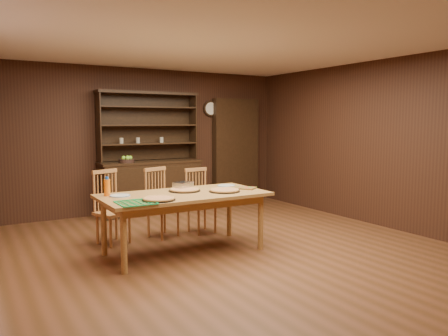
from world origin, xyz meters
TOP-DOWN VIEW (x-y plane):
  - floor at (0.00, 0.00)m, footprint 6.00×6.00m
  - room_shell at (0.00, 0.00)m, footprint 6.00×6.00m
  - china_hutch at (-0.00, 2.75)m, footprint 1.84×0.52m
  - doorway at (1.90, 2.90)m, footprint 1.00×0.18m
  - wall_clock at (1.35, 2.96)m, footprint 0.30×0.05m
  - dining_table at (-0.53, 0.25)m, footprint 2.05×1.02m
  - chair_left at (-1.20, 1.16)m, footprint 0.52×0.50m
  - chair_center at (-0.48, 1.15)m, footprint 0.50×0.49m
  - chair_right at (0.12, 1.09)m, footprint 0.42×0.41m
  - pizza_left at (-0.99, -0.05)m, footprint 0.38×0.38m
  - pizza_right at (-0.03, 0.10)m, footprint 0.40×0.40m
  - pizza_center at (-0.45, 0.40)m, footprint 0.41×0.41m
  - cooling_rack at (-1.27, -0.08)m, footprint 0.50×0.50m
  - plate_left at (-1.28, 0.44)m, footprint 0.25×0.25m
  - plate_right at (0.23, 0.50)m, footprint 0.25×0.25m
  - foil_dish at (-0.39, 0.56)m, footprint 0.29×0.25m
  - juice_bottle at (-1.40, 0.56)m, footprint 0.08×0.08m
  - pot_holder_a at (0.36, 0.17)m, footprint 0.31×0.31m
  - pot_holder_b at (0.23, 0.26)m, footprint 0.22×0.22m
  - fruit_bowl at (-0.46, 2.69)m, footprint 0.27×0.27m

SIDE VIEW (x-z plane):
  - floor at x=0.00m, z-range 0.00..0.00m
  - chair_right at x=0.12m, z-range 0.03..0.98m
  - chair_center at x=-0.48m, z-range 0.03..1.01m
  - chair_left at x=-1.20m, z-range 0.03..1.02m
  - china_hutch at x=0.00m, z-range -0.49..1.68m
  - dining_table at x=-0.53m, z-range 0.30..1.05m
  - pot_holder_b at x=0.23m, z-range 0.75..0.77m
  - pot_holder_a at x=0.36m, z-range 0.75..0.77m
  - plate_right at x=0.23m, z-range 0.75..0.77m
  - plate_left at x=-1.28m, z-range 0.75..0.77m
  - cooling_rack at x=-1.27m, z-range 0.75..0.77m
  - pizza_center at x=-0.45m, z-range 0.75..0.79m
  - pizza_right at x=-0.03m, z-range 0.75..0.79m
  - pizza_left at x=-0.99m, z-range 0.75..0.79m
  - foil_dish at x=-0.39m, z-range 0.75..0.85m
  - juice_bottle at x=-1.40m, z-range 0.74..0.97m
  - fruit_bowl at x=-0.46m, z-range 0.93..1.04m
  - doorway at x=1.90m, z-range 0.00..2.10m
  - room_shell at x=0.00m, z-range -1.42..4.58m
  - wall_clock at x=1.35m, z-range 1.75..2.05m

